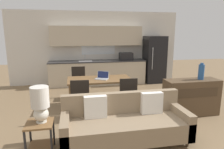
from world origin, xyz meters
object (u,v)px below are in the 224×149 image
object	(u,v)px
refrigerator	(154,59)
laptop	(102,77)
dining_chair_near_left	(80,98)
dining_chair_far_left	(79,81)
side_table	(40,133)
credenza	(191,97)
couch	(125,123)
dining_table	(100,81)
table_lamp	(40,103)
dining_chair_near_right	(127,95)
vase	(201,72)

from	to	relation	value
refrigerator	laptop	size ratio (longest dim) A/B	4.44
dining_chair_near_left	dining_chair_far_left	distance (m)	1.55
dining_chair_near_left	side_table	bearing A→B (deg)	64.51
dining_chair_far_left	credenza	bearing A→B (deg)	-32.95
refrigerator	couch	bearing A→B (deg)	-118.98
refrigerator	credenza	world-z (taller)	refrigerator
dining_table	credenza	distance (m)	2.29
dining_table	side_table	size ratio (longest dim) A/B	3.24
side_table	credenza	xyz separation A→B (m)	(3.27, 0.95, 0.08)
side_table	table_lamp	world-z (taller)	table_lamp
dining_chair_far_left	laptop	size ratio (longest dim) A/B	2.30
side_table	laptop	distance (m)	2.37
dining_table	table_lamp	xyz separation A→B (m)	(-1.20, -1.92, 0.16)
table_lamp	credenza	world-z (taller)	table_lamp
refrigerator	credenza	size ratio (longest dim) A/B	1.40
dining_table	dining_chair_near_right	xyz separation A→B (m)	(0.53, -0.81, -0.17)
dining_chair_near_left	couch	bearing A→B (deg)	128.63
laptop	side_table	bearing A→B (deg)	-95.19
side_table	dining_chair_near_right	world-z (taller)	dining_chair_near_right
side_table	dining_chair_far_left	distance (m)	2.83
dining_table	side_table	xyz separation A→B (m)	(-1.23, -1.95, -0.33)
refrigerator	credenza	distance (m)	3.25
dining_table	vase	xyz separation A→B (m)	(2.25, -1.01, 0.35)
dining_chair_near_left	vase	bearing A→B (deg)	-179.96
dining_chair_near_right	dining_chair_far_left	xyz separation A→B (m)	(-1.06, 1.59, 0.00)
vase	dining_chair_near_left	size ratio (longest dim) A/B	0.42
vase	dining_chair_far_left	xyz separation A→B (m)	(-2.77, 1.79, -0.53)
dining_chair_near_left	dining_chair_far_left	world-z (taller)	same
couch	dining_chair_far_left	xyz separation A→B (m)	(-0.72, 2.65, 0.16)
dining_table	side_table	distance (m)	2.33
dining_table	dining_chair_far_left	xyz separation A→B (m)	(-0.53, 0.78, -0.17)
refrigerator	dining_chair_near_right	bearing A→B (deg)	-122.48
table_lamp	vase	world-z (taller)	vase
dining_table	couch	bearing A→B (deg)	-84.07
dining_table	laptop	world-z (taller)	laptop
dining_table	dining_chair_far_left	bearing A→B (deg)	124.15
table_lamp	dining_table	bearing A→B (deg)	58.05
credenza	laptop	distance (m)	2.24
dining_chair_near_right	side_table	bearing A→B (deg)	35.77
dining_table	dining_chair_near_left	xyz separation A→B (m)	(-0.54, -0.77, -0.17)
refrigerator	table_lamp	distance (m)	5.49
couch	dining_chair_near_left	xyz separation A→B (m)	(-0.73, 1.10, 0.16)
side_table	table_lamp	distance (m)	0.50
couch	credenza	size ratio (longest dim) A/B	1.73
dining_table	vase	bearing A→B (deg)	-24.13
credenza	vase	world-z (taller)	vase
couch	side_table	xyz separation A→B (m)	(-1.43, -0.09, 0.00)
credenza	refrigerator	bearing A→B (deg)	82.88
refrigerator	dining_table	distance (m)	3.28
dining_chair_far_left	side_table	bearing A→B (deg)	-102.63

